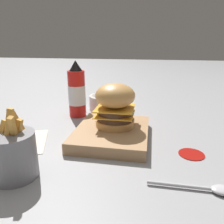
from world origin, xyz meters
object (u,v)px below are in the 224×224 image
Objects in this scene: serving_board at (112,133)px; ketchup_bottle at (77,92)px; fries_basket at (13,154)px; side_bowl at (105,102)px; spoon at (212,189)px; burger at (115,105)px.

serving_board is 1.18× the size of ketchup_bottle.
side_bowl is (-0.51, 0.09, -0.02)m from fries_basket.
ketchup_bottle is at bearing 136.14° from spoon.
fries_basket reaches higher than side_bowl.
serving_board is 0.08m from burger.
ketchup_bottle is at bearing -137.08° from serving_board.
serving_board is 0.29m from side_bowl.
burger is 0.78× the size of spoon.
serving_board is 0.31m from spoon.
burger is at bearing 134.83° from spoon.
serving_board is at bearing 42.92° from ketchup_bottle.
spoon is (0.49, 0.31, -0.03)m from side_bowl.
serving_board is 1.65× the size of fries_basket.
burger is 0.31m from fries_basket.
ketchup_bottle is (-0.18, -0.17, 0.08)m from serving_board.
serving_board is 1.51× the size of spoon.
serving_board is 0.28m from fries_basket.
ketchup_bottle is 0.15m from side_bowl.
ketchup_bottle reaches higher than serving_board.
ketchup_bottle is 0.41m from fries_basket.
fries_basket is at bearing -36.83° from serving_board.
burger reaches higher than fries_basket.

